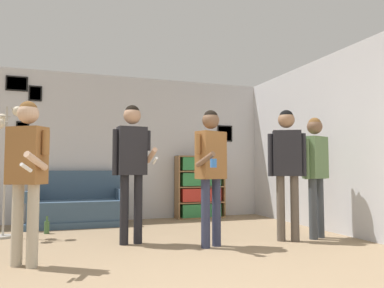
% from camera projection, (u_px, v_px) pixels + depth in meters
% --- Properties ---
extents(wall_back, '(7.79, 0.08, 2.70)m').
position_uv_depth(wall_back, '(126.00, 147.00, 7.07)').
color(wall_back, silver).
rests_on(wall_back, ground_plane).
extents(wall_right, '(0.06, 6.81, 2.70)m').
position_uv_depth(wall_right, '(324.00, 143.00, 5.84)').
color(wall_right, silver).
rests_on(wall_right, ground_plane).
extents(couch, '(1.57, 0.80, 0.92)m').
position_uv_depth(couch, '(77.00, 207.00, 6.32)').
color(couch, '#3D5670').
rests_on(couch, ground_plane).
extents(bookshelf, '(0.95, 0.30, 1.20)m').
position_uv_depth(bookshelf, '(200.00, 187.00, 7.27)').
color(bookshelf, olive).
rests_on(bookshelf, ground_plane).
extents(floor_lamp, '(0.36, 0.39, 1.84)m').
position_uv_depth(floor_lamp, '(6.00, 145.00, 5.24)').
color(floor_lamp, '#ADA89E').
rests_on(floor_lamp, ground_plane).
extents(person_player_foreground_left, '(0.42, 0.59, 1.63)m').
position_uv_depth(person_player_foreground_left, '(27.00, 164.00, 3.69)').
color(person_player_foreground_left, '#B7AD99').
rests_on(person_player_foreground_left, ground_plane).
extents(person_player_foreground_center, '(0.52, 0.46, 1.77)m').
position_uv_depth(person_player_foreground_center, '(132.00, 157.00, 4.79)').
color(person_player_foreground_center, black).
rests_on(person_player_foreground_center, ground_plane).
extents(person_watcher_holding_cup, '(0.47, 0.53, 1.68)m').
position_uv_depth(person_watcher_holding_cup, '(211.00, 162.00, 4.61)').
color(person_watcher_holding_cup, '#2D334C').
rests_on(person_watcher_holding_cup, ground_plane).
extents(person_spectator_near_bookshelf, '(0.45, 0.34, 1.74)m').
position_uv_depth(person_spectator_near_bookshelf, '(287.00, 159.00, 4.98)').
color(person_spectator_near_bookshelf, brown).
rests_on(person_spectator_near_bookshelf, ground_plane).
extents(person_spectator_far_right, '(0.47, 0.32, 1.66)m').
position_uv_depth(person_spectator_far_right, '(315.00, 164.00, 5.17)').
color(person_spectator_far_right, '#3D4247').
rests_on(person_spectator_far_right, ground_plane).
extents(bottle_on_floor, '(0.07, 0.07, 0.25)m').
position_uv_depth(bottle_on_floor, '(47.00, 227.00, 5.49)').
color(bottle_on_floor, '#3D6638').
rests_on(bottle_on_floor, ground_plane).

